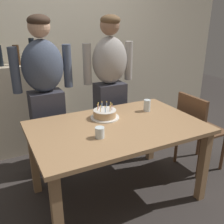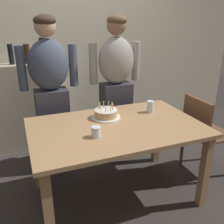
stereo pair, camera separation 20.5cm
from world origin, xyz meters
name	(u,v)px [view 1 (the left image)]	position (x,y,z in m)	size (l,w,h in m)	color
ground_plane	(117,194)	(0.00, 0.00, 0.00)	(10.00, 10.00, 0.00)	#332D2B
back_wall	(62,44)	(0.00, 1.55, 1.30)	(5.20, 0.10, 2.60)	beige
dining_table	(117,135)	(0.00, 0.00, 0.64)	(1.50, 0.96, 0.74)	#A37A51
birthday_cake	(105,114)	(-0.02, 0.20, 0.78)	(0.27, 0.27, 0.15)	white
water_glass_near	(100,132)	(-0.23, -0.15, 0.78)	(0.08, 0.08, 0.09)	silver
water_glass_far	(147,105)	(0.44, 0.18, 0.80)	(0.07, 0.07, 0.12)	silver
person_man_bearded	(46,96)	(-0.44, 0.73, 0.87)	(0.61, 0.27, 1.66)	#33333D
person_woman_cardigan	(110,87)	(0.30, 0.73, 0.87)	(0.61, 0.27, 1.66)	#33333D
dining_chair	(196,126)	(0.99, 0.02, 0.52)	(0.42, 0.42, 0.87)	brown
shelf_cabinet	(16,110)	(-0.70, 1.33, 0.56)	(0.85, 0.30, 1.41)	tan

